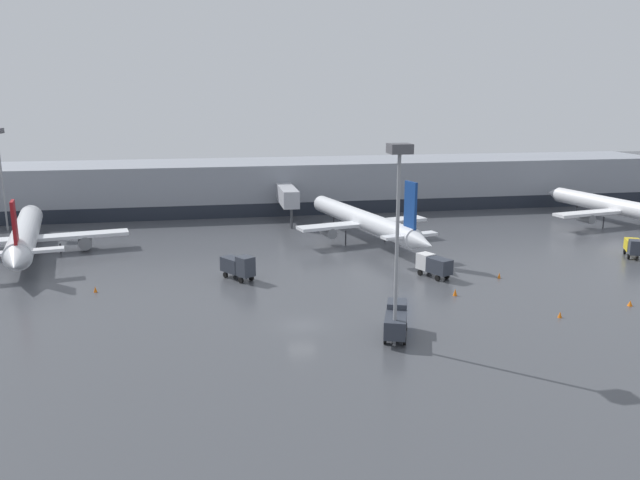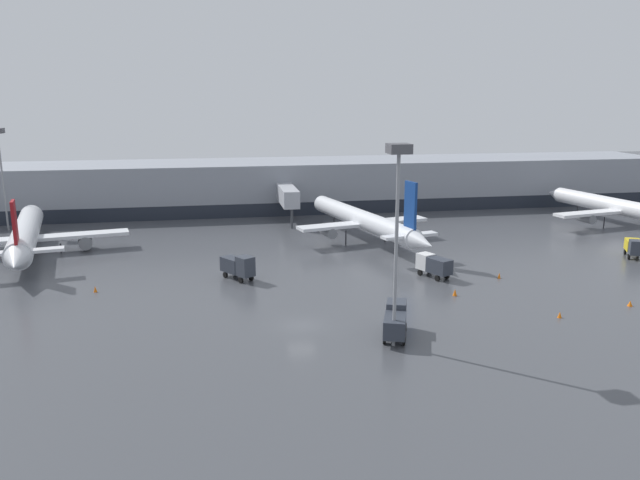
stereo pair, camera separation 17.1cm
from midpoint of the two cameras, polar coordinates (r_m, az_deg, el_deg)
name	(u,v)px [view 2 (the right image)]	position (r m, az deg, el deg)	size (l,w,h in m)	color
ground_plane	(301,326)	(59.13, -1.64, -7.83)	(320.00, 320.00, 0.00)	#424449
terminal_building	(252,186)	(118.02, -6.16, 4.96)	(160.00, 27.07, 9.00)	gray
parked_jet_0	(364,220)	(90.98, 4.09, 1.83)	(20.23, 35.48, 10.55)	silver
parked_jet_1	(622,208)	(113.85, 25.94, 2.67)	(25.92, 34.11, 9.70)	white
parked_jet_2	(25,235)	(92.66, -25.29, 0.42)	(26.65, 35.74, 9.27)	silver
service_truck_0	(238,266)	(73.55, -7.42, -2.35)	(4.03, 4.91, 2.99)	#2D333D
service_truck_1	(635,246)	(92.84, 26.87, -0.53)	(3.55, 4.77, 2.59)	gold
service_truck_2	(396,320)	(56.40, 7.01, -7.27)	(3.59, 5.86, 2.81)	#2D333D
service_truck_3	(434,265)	(74.98, 10.44, -2.22)	(3.42, 4.86, 2.61)	#2D333D
traffic_cone_0	(95,289)	(72.90, -19.80, -4.24)	(0.37, 0.37, 0.69)	orange
traffic_cone_1	(560,315)	(65.32, 21.14, -6.39)	(0.42, 0.42, 0.61)	orange
traffic_cone_2	(630,303)	(71.70, 26.55, -5.21)	(0.52, 0.52, 0.57)	orange
traffic_cone_3	(499,275)	(76.67, 16.13, -3.14)	(0.37, 0.37, 0.68)	orange
traffic_cone_4	(455,292)	(68.96, 12.31, -4.70)	(0.46, 0.46, 0.77)	orange
apron_light_mast_1	(398,188)	(51.37, 7.23, 4.77)	(1.80, 1.80, 17.33)	gray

